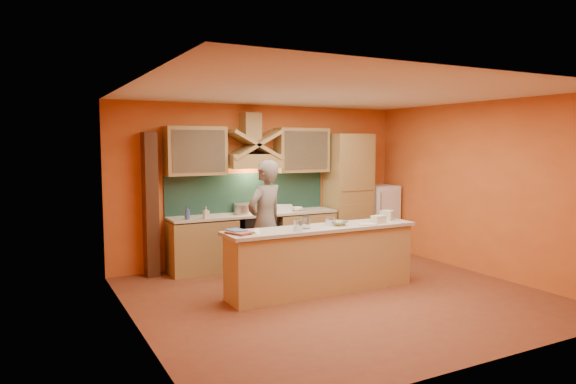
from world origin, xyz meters
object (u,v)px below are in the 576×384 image
stove (255,240)px  fridge (379,218)px  kitchen_scale (330,222)px  mixing_bowl (338,223)px  person (265,221)px

stove → fridge: size_ratio=0.69×
stove → kitchen_scale: kitchen_scale is taller
kitchen_scale → mixing_bowl: size_ratio=0.43×
fridge → person: bearing=-161.0°
person → mixing_bowl: bearing=107.5°
mixing_bowl → fridge: bearing=40.6°
fridge → person: (-2.98, -1.03, 0.29)m
fridge → stove: bearing=180.0°
stove → mixing_bowl: mixing_bowl is taller
person → kitchen_scale: bearing=104.3°
stove → mixing_bowl: (0.47, -1.91, 0.53)m
fridge → mixing_bowl: size_ratio=5.13×
stove → person: 1.17m
fridge → person: person is taller
fridge → kitchen_scale: 3.02m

